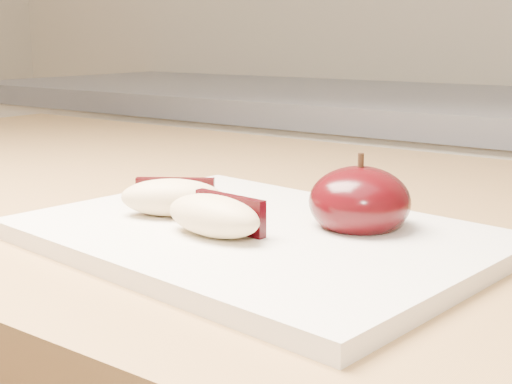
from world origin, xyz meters
The scene contains 4 objects.
cutting_board centered at (0.01, 0.37, 0.91)m, with size 0.31×0.23×0.01m, color silver.
apple_half centered at (0.06, 0.41, 0.93)m, with size 0.09×0.09×0.06m.
apple_wedge_a centered at (-0.06, 0.36, 0.93)m, with size 0.08×0.07×0.03m.
apple_wedge_b centered at (0.00, 0.34, 0.93)m, with size 0.08×0.04×0.03m.
Camera 1 is at (0.29, -0.02, 1.04)m, focal length 50.00 mm.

